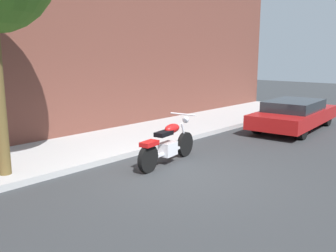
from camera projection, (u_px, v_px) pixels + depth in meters
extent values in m
plane|color=#303335|center=(176.00, 175.00, 7.75)|extent=(60.00, 60.00, 0.00)
cube|color=#AAAAAA|center=(89.00, 147.00, 9.82)|extent=(23.68, 2.81, 0.14)
cylinder|color=black|center=(185.00, 144.00, 9.16)|extent=(0.63, 0.20, 0.62)
cylinder|color=black|center=(148.00, 159.00, 7.86)|extent=(0.63, 0.20, 0.62)
cube|color=silver|center=(168.00, 149.00, 8.50)|extent=(0.48, 0.35, 0.32)
cube|color=silver|center=(168.00, 152.00, 8.52)|extent=(1.42, 0.30, 0.06)
ellipsoid|color=red|center=(172.00, 128.00, 8.56)|extent=(0.55, 0.34, 0.22)
cube|color=black|center=(164.00, 134.00, 8.28)|extent=(0.51, 0.31, 0.10)
cube|color=red|center=(149.00, 144.00, 7.84)|extent=(0.47, 0.31, 0.10)
cylinder|color=silver|center=(184.00, 134.00, 9.06)|extent=(0.28, 0.09, 0.58)
cylinder|color=silver|center=(183.00, 114.00, 8.91)|extent=(0.14, 0.70, 0.04)
sphere|color=silver|center=(186.00, 120.00, 9.06)|extent=(0.17, 0.17, 0.17)
cylinder|color=silver|center=(156.00, 154.00, 8.40)|extent=(0.80, 0.21, 0.09)
cylinder|color=black|center=(288.00, 113.00, 14.04)|extent=(0.65, 0.27, 0.64)
cylinder|color=black|center=(327.00, 117.00, 13.18)|extent=(0.65, 0.27, 0.64)
cylinder|color=black|center=(258.00, 124.00, 11.87)|extent=(0.65, 0.27, 0.64)
cylinder|color=black|center=(302.00, 129.00, 11.00)|extent=(0.65, 0.27, 0.64)
cube|color=maroon|center=(294.00, 116.00, 12.49)|extent=(4.51, 2.04, 0.45)
cube|color=#1E2328|center=(294.00, 106.00, 12.35)|extent=(2.39, 1.67, 0.40)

